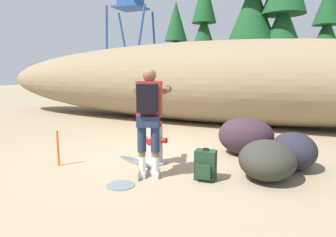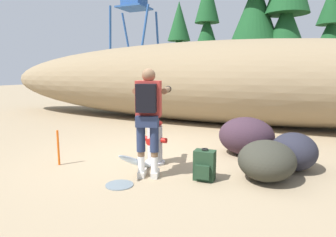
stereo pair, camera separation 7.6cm
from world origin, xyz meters
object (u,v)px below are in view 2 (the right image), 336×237
fire_hydrant (155,142)px  boulder_large (267,160)px  survey_stake (58,148)px  utility_worker (149,109)px  spare_backpack (204,166)px  boulder_mid (294,151)px  boulder_small (246,136)px

fire_hydrant → boulder_large: (1.83, 0.01, -0.08)m
survey_stake → utility_worker: bearing=6.8°
spare_backpack → boulder_mid: (1.16, 1.05, 0.08)m
boulder_mid → survey_stake: bearing=-158.7°
utility_worker → boulder_mid: utility_worker is taller
utility_worker → boulder_large: bearing=-89.3°
boulder_large → survey_stake: 3.36m
fire_hydrant → spare_backpack: size_ratio=1.72×
spare_backpack → boulder_small: (0.31, 1.60, 0.14)m
boulder_mid → spare_backpack: bearing=-138.0°
fire_hydrant → spare_backpack: 1.09m
utility_worker → boulder_mid: 2.44m
boulder_mid → boulder_small: size_ratio=0.79×
boulder_small → survey_stake: bearing=-144.6°
spare_backpack → survey_stake: bearing=-85.1°
utility_worker → survey_stake: (-1.63, -0.20, -0.72)m
fire_hydrant → utility_worker: utility_worker is taller
fire_hydrant → utility_worker: size_ratio=0.50×
utility_worker → survey_stake: utility_worker is taller
boulder_small → boulder_large: bearing=-67.1°
boulder_large → survey_stake: bearing=-166.9°
fire_hydrant → survey_stake: 1.63m
boulder_large → boulder_small: size_ratio=0.93×
utility_worker → boulder_mid: (1.99, 1.21, -0.72)m
boulder_small → spare_backpack: bearing=-101.0°
utility_worker → boulder_small: utility_worker is taller
boulder_mid → boulder_small: boulder_small is taller
fire_hydrant → utility_worker: bearing=-71.6°
boulder_large → boulder_mid: size_ratio=1.17×
utility_worker → boulder_large: utility_worker is taller
utility_worker → boulder_small: (1.14, 1.77, -0.66)m
fire_hydrant → survey_stake: size_ratio=1.35×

